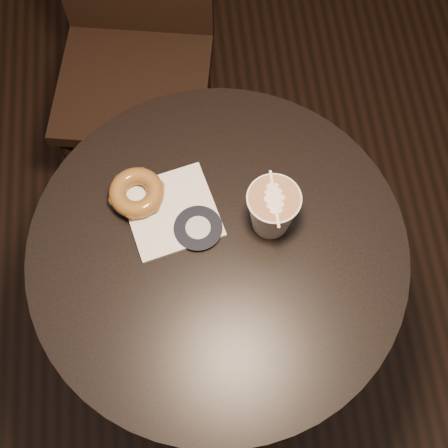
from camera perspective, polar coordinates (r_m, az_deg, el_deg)
The scene contains 5 objects.
cafe_table at distance 1.32m, azimuth -0.51°, elevation -5.27°, with size 0.70×0.70×0.75m.
chair at distance 1.68m, azimuth -8.31°, elevation 17.32°, with size 0.46×0.46×0.99m.
pastry_bag at distance 1.16m, azimuth -4.80°, elevation 1.15°, with size 0.16×0.16×0.01m, color silver.
doughnut at distance 1.16m, azimuth -8.00°, elevation 2.86°, with size 0.10×0.10×0.03m, color brown.
latte_cup at distance 1.11m, azimuth 4.42°, elevation 1.22°, with size 0.10×0.10×0.11m, color white, non-canonical shape.
Camera 1 is at (-0.03, -0.41, 1.81)m, focal length 50.00 mm.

